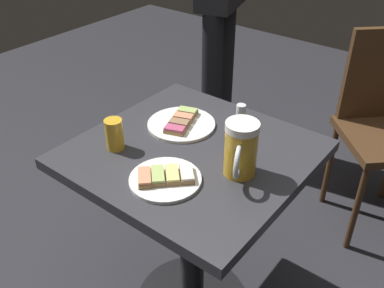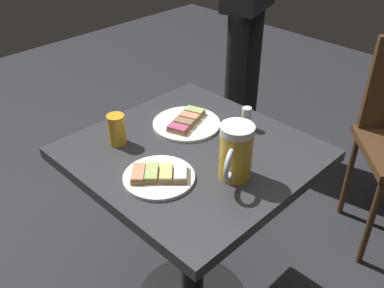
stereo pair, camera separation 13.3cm
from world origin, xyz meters
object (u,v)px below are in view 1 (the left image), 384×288
Objects in this scene: plate_near at (181,123)px; salt_shaker at (241,115)px; beer_glass_small at (114,134)px; plate_far at (165,178)px; cafe_chair at (384,120)px; beer_mug at (241,150)px.

salt_shaker is (0.13, -0.15, 0.03)m from plate_near.
beer_glass_small is 0.42m from salt_shaker.
salt_shaker is at bearing 0.46° from plate_far.
plate_far is 0.22× the size of cafe_chair.
plate_near is 0.99m from cafe_chair.
beer_glass_small reaches higher than plate_far.
salt_shaker is at bearing 23.79° from cafe_chair.
cafe_chair is at bearing -9.07° from beer_mug.
plate_near is at bearing -18.18° from beer_glass_small.
salt_shaker reaches higher than plate_far.
salt_shaker is (0.39, 0.00, 0.03)m from plate_far.
plate_far is at bearing 137.35° from beer_mug.
cafe_chair is at bearing -27.79° from plate_near.
salt_shaker is at bearing 32.19° from beer_mug.
cafe_chair is at bearing -22.41° from salt_shaker.
cafe_chair is (1.08, -0.52, -0.26)m from beer_glass_small.
salt_shaker is at bearing -32.29° from beer_glass_small.
plate_near is at bearing 70.73° from beer_mug.
beer_mug is at bearing -71.38° from beer_glass_small.
beer_mug reaches higher than salt_shaker.
beer_glass_small reaches higher than plate_near.
beer_mug is at bearing -42.65° from plate_far.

